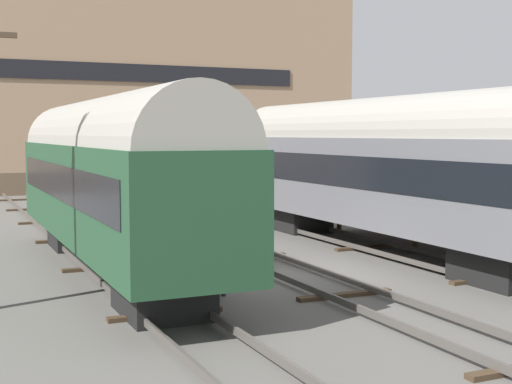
{
  "coord_description": "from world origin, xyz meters",
  "views": [
    {
      "loc": [
        -9.09,
        -17.89,
        4.01
      ],
      "look_at": [
        0.0,
        2.37,
        2.2
      ],
      "focal_mm": 50.0,
      "sensor_mm": 36.0,
      "label": 1
    }
  ],
  "objects_px": {
    "person_worker": "(220,256)",
    "bench": "(428,204)",
    "train_car_green": "(109,174)",
    "train_car_grey": "(380,164)"
  },
  "relations": [
    {
      "from": "train_car_green",
      "to": "person_worker",
      "type": "distance_m",
      "value": 4.84
    },
    {
      "from": "train_car_green",
      "to": "person_worker",
      "type": "bearing_deg",
      "value": -66.26
    },
    {
      "from": "bench",
      "to": "person_worker",
      "type": "distance_m",
      "value": 11.22
    },
    {
      "from": "person_worker",
      "to": "bench",
      "type": "bearing_deg",
      "value": 25.93
    },
    {
      "from": "person_worker",
      "to": "train_car_green",
      "type": "bearing_deg",
      "value": 113.74
    },
    {
      "from": "bench",
      "to": "train_car_green",
      "type": "bearing_deg",
      "value": -176.02
    },
    {
      "from": "train_car_green",
      "to": "bench",
      "type": "relative_size",
      "value": 11.37
    },
    {
      "from": "train_car_grey",
      "to": "bench",
      "type": "xyz_separation_m",
      "value": [
        2.7,
        0.9,
        -1.55
      ]
    },
    {
      "from": "train_car_grey",
      "to": "person_worker",
      "type": "relative_size",
      "value": 10.67
    },
    {
      "from": "person_worker",
      "to": "train_car_grey",
      "type": "bearing_deg",
      "value": 28.48
    }
  ]
}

